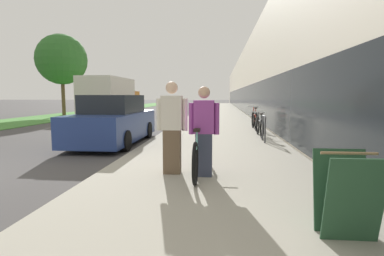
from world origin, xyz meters
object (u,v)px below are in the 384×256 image
object	(u,v)px
sandwich_board_sign	(347,194)
moving_truck	(111,97)
person_bystander	(172,128)
cruiser_bike_nearest	(260,126)
cruiser_bike_middle	(254,120)
street_tree_far	(62,60)
bike_rack_hoop	(264,126)
tandem_bicycle	(199,152)
person_rider	(204,131)
parked_sedan_curbside	(114,121)

from	to	relation	value
sandwich_board_sign	moving_truck	bearing A→B (deg)	116.68
person_bystander	sandwich_board_sign	distance (m)	3.28
cruiser_bike_nearest	cruiser_bike_middle	xyz separation A→B (m)	(0.08, 2.37, 0.04)
sandwich_board_sign	moving_truck	xyz separation A→B (m)	(-9.61, 19.13, 0.91)
street_tree_far	person_bystander	bearing A→B (deg)	-56.42
bike_rack_hoop	moving_truck	world-z (taller)	moving_truck
sandwich_board_sign	moving_truck	world-z (taller)	moving_truck
tandem_bicycle	person_bystander	world-z (taller)	person_bystander
bike_rack_hoop	sandwich_board_sign	world-z (taller)	sandwich_board_sign
person_rider	bike_rack_hoop	world-z (taller)	person_rider
street_tree_far	bike_rack_hoop	bearing A→B (deg)	-43.77
tandem_bicycle	street_tree_far	xyz separation A→B (m)	(-12.14, 17.34, 3.93)
person_rider	parked_sedan_curbside	bearing A→B (deg)	127.59
tandem_bicycle	moving_truck	distance (m)	18.36
tandem_bicycle	cruiser_bike_nearest	xyz separation A→B (m)	(1.84, 5.25, -0.02)
sandwich_board_sign	moving_truck	distance (m)	21.42
moving_truck	cruiser_bike_middle	bearing A→B (deg)	-42.31
cruiser_bike_middle	moving_truck	size ratio (longest dim) A/B	0.26
person_rider	street_tree_far	distance (m)	21.78
cruiser_bike_nearest	parked_sedan_curbside	world-z (taller)	parked_sedan_curbside
cruiser_bike_middle	sandwich_board_sign	distance (m)	10.19
cruiser_bike_middle	parked_sedan_curbside	bearing A→B (deg)	-142.85
cruiser_bike_nearest	street_tree_far	world-z (taller)	street_tree_far
cruiser_bike_middle	street_tree_far	distance (m)	17.53
bike_rack_hoop	moving_truck	xyz separation A→B (m)	(-9.70, 12.57, 0.85)
person_bystander	cruiser_bike_middle	world-z (taller)	person_bystander
tandem_bicycle	person_rider	xyz separation A→B (m)	(0.11, -0.33, 0.43)
tandem_bicycle	street_tree_far	distance (m)	21.53
person_bystander	street_tree_far	bearing A→B (deg)	123.58
tandem_bicycle	person_bystander	distance (m)	0.72
tandem_bicycle	parked_sedan_curbside	bearing A→B (deg)	128.91
person_rider	sandwich_board_sign	world-z (taller)	person_rider
cruiser_bike_nearest	parked_sedan_curbside	size ratio (longest dim) A/B	0.41
person_rider	cruiser_bike_middle	xyz separation A→B (m)	(1.81, 7.95, -0.41)
parked_sedan_curbside	cruiser_bike_middle	bearing A→B (deg)	37.15
parked_sedan_curbside	bike_rack_hoop	bearing A→B (deg)	1.85
bike_rack_hoop	parked_sedan_curbside	world-z (taller)	parked_sedan_curbside
sandwich_board_sign	street_tree_far	distance (m)	24.57
sandwich_board_sign	person_bystander	bearing A→B (deg)	132.88
person_rider	sandwich_board_sign	size ratio (longest dim) A/B	1.82
parked_sedan_curbside	moving_truck	xyz separation A→B (m)	(-4.81, 12.73, 0.74)
person_rider	cruiser_bike_nearest	xyz separation A→B (m)	(1.73, 5.58, -0.45)
sandwich_board_sign	street_tree_far	size ratio (longest dim) A/B	0.14
sandwich_board_sign	parked_sedan_curbside	world-z (taller)	parked_sedan_curbside
person_bystander	moving_truck	size ratio (longest dim) A/B	0.23
tandem_bicycle	person_rider	world-z (taller)	person_rider
person_rider	cruiser_bike_middle	size ratio (longest dim) A/B	0.85
moving_truck	cruiser_bike_nearest	bearing A→B (deg)	-49.26
person_bystander	street_tree_far	world-z (taller)	street_tree_far
bike_rack_hoop	parked_sedan_curbside	bearing A→B (deg)	-178.15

